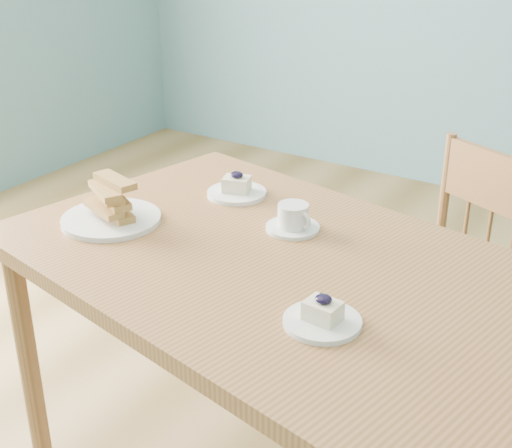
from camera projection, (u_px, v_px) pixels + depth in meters
name	position (u px, v px, depth m)	size (l,w,h in m)	color
dining_table	(301.00, 299.00, 1.57)	(1.54, 1.06, 0.76)	#98643A
dining_chair	(451.00, 296.00, 2.06)	(0.51, 0.50, 0.86)	#98643A
cheesecake_plate_near	(322.00, 317.00, 1.33)	(0.15, 0.15, 0.06)	silver
cheesecake_plate_far	(237.00, 189.00, 1.91)	(0.16, 0.16, 0.07)	silver
coffee_cup	(293.00, 219.00, 1.71)	(0.13, 0.13, 0.07)	silver
biscotti_plate	(110.00, 208.00, 1.75)	(0.25, 0.25, 0.11)	silver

